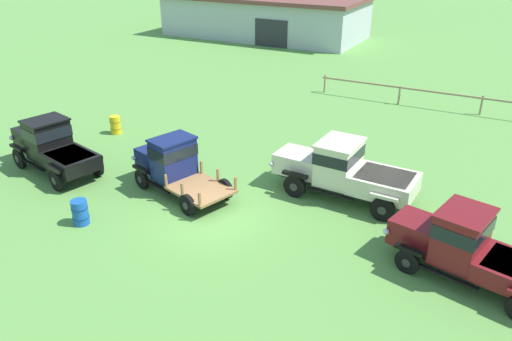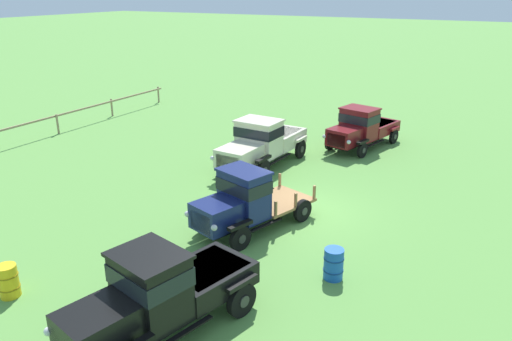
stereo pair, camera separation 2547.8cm
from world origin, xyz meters
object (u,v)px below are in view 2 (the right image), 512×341
Objects in this scene: vintage_truck_far_side at (361,128)px; oil_drum_beside_row at (8,281)px; vintage_truck_foreground_near at (158,294)px; vintage_truck_midrow_center at (262,142)px; vintage_truck_second_in_line at (242,201)px; oil_drum_near_fence at (334,264)px.

vintage_truck_far_side is 17.99m from oil_drum_beside_row.
vintage_truck_foreground_near is 16.79m from vintage_truck_far_side.
vintage_truck_second_in_line is at bearing -157.47° from vintage_truck_midrow_center.
vintage_truck_far_side is 12.84m from oil_drum_near_fence.
oil_drum_beside_row is at bearing 98.69° from vintage_truck_foreground_near.
vintage_truck_second_in_line is 5.36× the size of oil_drum_beside_row.
oil_drum_beside_row is at bearing 150.42° from vintage_truck_second_in_line.
vintage_truck_second_in_line is 0.87× the size of vintage_truck_midrow_center.
vintage_truck_far_side is (4.94, -3.19, -0.08)m from vintage_truck_midrow_center.
oil_drum_beside_row is at bearing 175.45° from vintage_truck_midrow_center.
vintage_truck_far_side is 5.63× the size of oil_drum_beside_row.
vintage_truck_second_in_line reaches higher than vintage_truck_far_side.
vintage_truck_midrow_center is 12.61m from oil_drum_beside_row.
oil_drum_beside_row is 1.00× the size of oil_drum_near_fence.
vintage_truck_foreground_near is 5.70m from vintage_truck_second_in_line.
oil_drum_near_fence is at bearing -165.67° from vintage_truck_far_side.
vintage_truck_far_side is at bearing -32.82° from vintage_truck_midrow_center.
vintage_truck_foreground_near is at bearing 147.77° from oil_drum_near_fence.
vintage_truck_second_in_line is at bearing 176.92° from vintage_truck_far_side.
vintage_truck_far_side reaches higher than oil_drum_beside_row.
vintage_truck_midrow_center is 9.85m from oil_drum_near_fence.
oil_drum_near_fence is at bearing -108.36° from vintage_truck_second_in_line.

